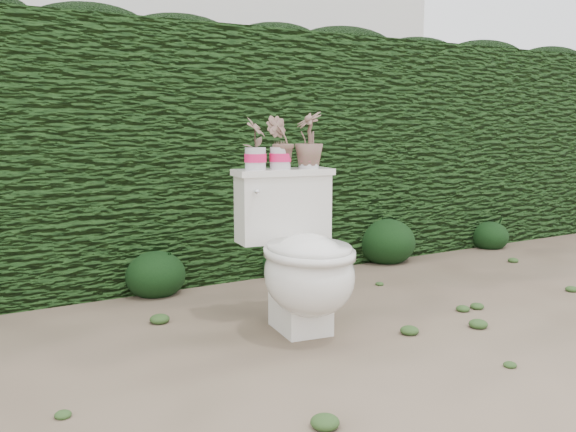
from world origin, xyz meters
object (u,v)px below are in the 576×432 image
potted_plant_right (309,141)px  potted_plant_left (255,145)px  toilet (302,260)px  potted_plant_center (280,144)px

potted_plant_right → potted_plant_left: bearing=-98.8°
toilet → potted_plant_center: 0.60m
potted_plant_right → toilet: bearing=-39.4°
potted_plant_center → potted_plant_right: size_ratio=0.92×
potted_plant_left → potted_plant_center: potted_plant_center is taller
potted_plant_right → potted_plant_center: bearing=-98.8°
toilet → potted_plant_right: (0.18, 0.22, 0.56)m
toilet → potted_plant_right: size_ratio=2.86×
toilet → potted_plant_center: size_ratio=3.09×
potted_plant_left → potted_plant_right: 0.29m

